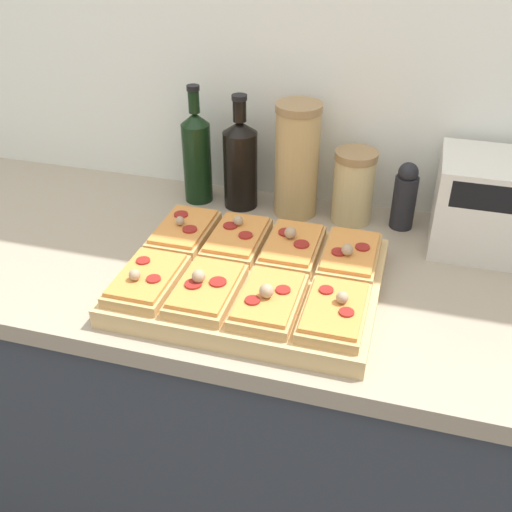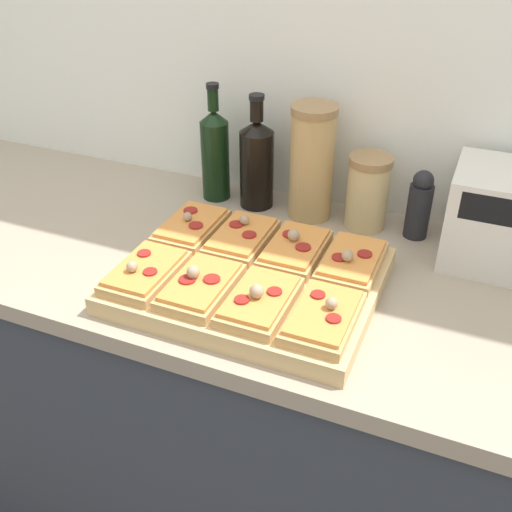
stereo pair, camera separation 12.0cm
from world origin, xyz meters
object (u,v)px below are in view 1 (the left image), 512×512
at_px(cutting_board, 252,280).
at_px(grain_jar_short, 353,186).
at_px(grain_jar_tall, 297,160).
at_px(wine_bottle, 240,162).
at_px(toaster_oven, 491,205).
at_px(olive_oil_bottle, 197,155).
at_px(pepper_mill, 405,196).

bearing_deg(cutting_board, grain_jar_short, 66.07).
bearing_deg(cutting_board, grain_jar_tall, 87.91).
xyz_separation_m(grain_jar_tall, grain_jar_short, (0.14, 0.00, -0.05)).
relative_size(wine_bottle, grain_jar_short, 1.60).
distance_m(cutting_board, grain_jar_short, 0.37).
xyz_separation_m(wine_bottle, toaster_oven, (0.58, -0.04, -0.01)).
height_order(cutting_board, grain_jar_short, grain_jar_short).
distance_m(olive_oil_bottle, toaster_oven, 0.69).
xyz_separation_m(cutting_board, wine_bottle, (-0.13, 0.34, 0.10)).
bearing_deg(grain_jar_tall, toaster_oven, -4.98).
distance_m(grain_jar_tall, toaster_oven, 0.44).
distance_m(cutting_board, grain_jar_tall, 0.36).
xyz_separation_m(olive_oil_bottle, toaster_oven, (0.69, -0.04, -0.02)).
height_order(wine_bottle, toaster_oven, wine_bottle).
xyz_separation_m(wine_bottle, grain_jar_tall, (0.14, 0.00, 0.02)).
height_order(grain_jar_tall, grain_jar_short, grain_jar_tall).
bearing_deg(wine_bottle, grain_jar_short, 0.00).
bearing_deg(wine_bottle, cutting_board, -69.39).
xyz_separation_m(grain_jar_tall, toaster_oven, (0.44, -0.04, -0.03)).
relative_size(cutting_board, grain_jar_tall, 1.83).
relative_size(wine_bottle, toaster_oven, 1.09).
relative_size(cutting_board, toaster_oven, 1.94).
bearing_deg(toaster_oven, grain_jar_short, 172.77).
bearing_deg(cutting_board, wine_bottle, 110.61).
distance_m(wine_bottle, toaster_oven, 0.58).
bearing_deg(grain_jar_short, cutting_board, -113.93).
bearing_deg(toaster_oven, pepper_mill, 168.15).
height_order(cutting_board, grain_jar_tall, grain_jar_tall).
xyz_separation_m(wine_bottle, pepper_mill, (0.39, 0.00, -0.04)).
distance_m(grain_jar_short, pepper_mill, 0.12).
bearing_deg(grain_jar_short, wine_bottle, 180.00).
distance_m(cutting_board, olive_oil_bottle, 0.42).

